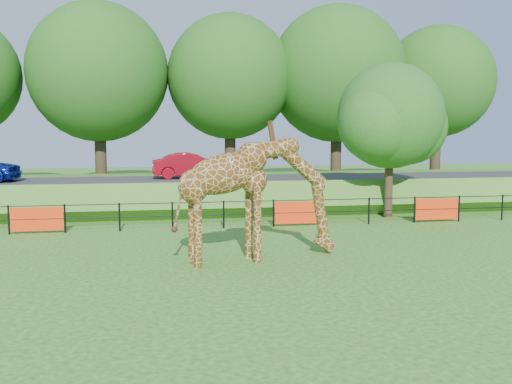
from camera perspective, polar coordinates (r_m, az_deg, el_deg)
ground at (r=14.80m, az=0.27°, el=-8.95°), size 90.00×90.00×0.00m
giraffe at (r=16.87m, az=0.20°, el=-0.70°), size 5.22×2.04×3.67m
perimeter_fence at (r=22.45m, az=-3.25°, el=-2.26°), size 28.07×0.10×1.10m
embankment at (r=29.84m, az=-4.86°, el=0.06°), size 40.00×9.00×1.30m
road at (r=28.29m, az=-4.62°, el=1.17°), size 40.00×5.00×0.12m
car_red at (r=28.94m, az=-6.48°, el=2.66°), size 3.90×1.37×1.28m
visitor at (r=23.64m, az=-0.18°, el=-1.49°), size 0.56×0.43×1.37m
tree_east at (r=25.74m, az=13.45°, el=7.01°), size 5.40×4.71×6.76m
bg_tree_line at (r=36.47m, az=-2.81°, el=11.51°), size 37.30×8.80×11.82m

